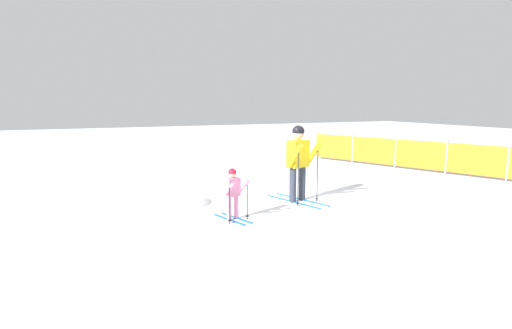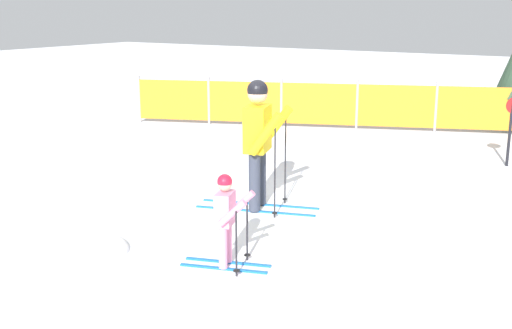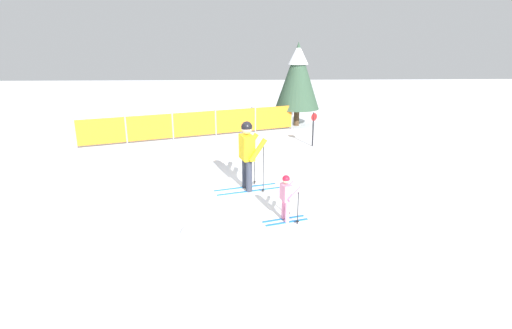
% 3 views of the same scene
% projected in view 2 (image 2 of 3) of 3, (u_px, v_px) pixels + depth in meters
% --- Properties ---
extents(ground_plane, '(60.00, 60.00, 0.00)m').
position_uv_depth(ground_plane, '(247.00, 203.00, 9.04)').
color(ground_plane, white).
extents(skier_adult, '(1.70, 0.90, 1.77)m').
position_uv_depth(skier_adult, '(259.00, 133.00, 8.57)').
color(skier_adult, '#1966B2').
rests_on(skier_adult, ground_plane).
extents(skier_child, '(0.98, 0.56, 1.02)m').
position_uv_depth(skier_child, '(227.00, 214.00, 6.72)').
color(skier_child, '#1966B2').
rests_on(skier_child, ground_plane).
extents(safety_fence, '(8.05, 3.11, 1.10)m').
position_uv_depth(safety_fence, '(319.00, 104.00, 14.48)').
color(safety_fence, gray).
rests_on(safety_fence, ground_plane).
extents(trail_marker, '(0.23, 0.19, 1.22)m').
position_uv_depth(trail_marker, '(511.00, 123.00, 10.98)').
color(trail_marker, black).
rests_on(trail_marker, ground_plane).
extents(snow_mound, '(1.04, 0.88, 0.42)m').
position_uv_depth(snow_mound, '(86.00, 250.00, 7.31)').
color(snow_mound, white).
rests_on(snow_mound, ground_plane).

